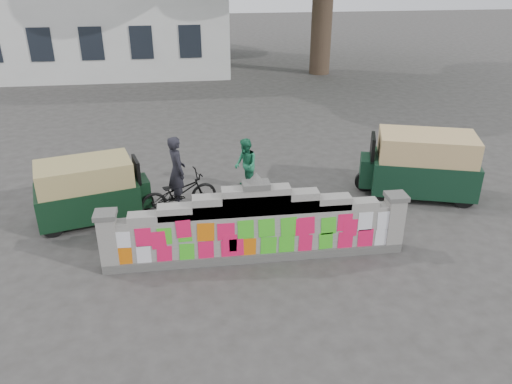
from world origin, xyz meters
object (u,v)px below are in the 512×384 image
Objects in this scene: rickshaw_left at (90,190)px; pedestrian at (246,165)px; cyclist_bike at (179,193)px; rickshaw_right at (421,164)px; cyclist_rider at (178,180)px.

pedestrian is at bearing 1.93° from rickshaw_left.
rickshaw_right is at bearing -106.66° from cyclist_bike.
cyclist_bike is 2.15m from pedestrian.
cyclist_rider is at bearing -12.64° from rickshaw_left.
cyclist_bike is 0.36m from cyclist_rider.
rickshaw_left reaches higher than cyclist_bike.
rickshaw_right is at bearing -13.38° from rickshaw_left.
rickshaw_right is (4.60, -0.96, 0.16)m from pedestrian.
cyclist_bike is 1.12× the size of cyclist_rider.
rickshaw_right is (6.43, 0.16, 0.01)m from cyclist_rider.
cyclist_rider is at bearing 19.21° from rickshaw_right.
pedestrian is at bearing -76.76° from cyclist_bike.
cyclist_rider is 1.20× the size of pedestrian.
rickshaw_right is (8.54, 0.24, 0.10)m from rickshaw_left.
cyclist_bike is at bearing 19.21° from rickshaw_right.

